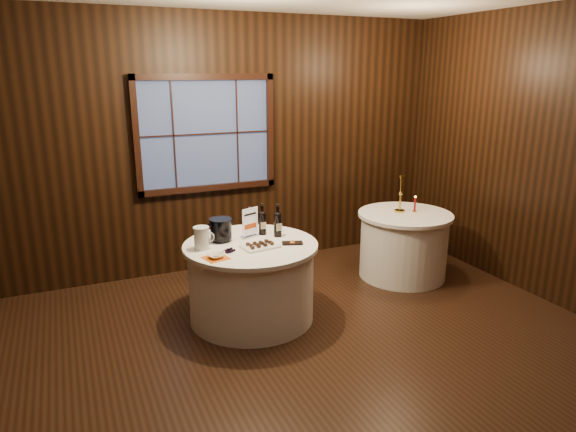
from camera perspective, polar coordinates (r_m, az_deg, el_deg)
name	(u,v)px	position (r m, az deg, el deg)	size (l,w,h in m)	color
ground	(294,369)	(4.37, 0.66, -16.64)	(6.00, 6.00, 0.00)	black
back_wall	(206,143)	(6.09, -9.10, 8.05)	(6.00, 0.10, 3.00)	black
main_table	(251,281)	(5.02, -4.09, -7.21)	(1.28, 1.28, 0.77)	white
side_table	(403,245)	(6.17, 12.70, -3.11)	(1.08, 1.08, 0.77)	white
sign_stand	(250,227)	(5.03, -4.28, -1.24)	(0.18, 0.14, 0.31)	#BABAC1
port_bottle_left	(262,221)	(5.11, -2.87, -0.58)	(0.08, 0.08, 0.32)	black
port_bottle_right	(278,222)	(5.04, -1.14, -0.72)	(0.08, 0.08, 0.33)	black
ice_bucket	(221,229)	(4.95, -7.47, -1.48)	(0.22, 0.22, 0.22)	black
chocolate_plate	(260,246)	(4.76, -3.13, -3.29)	(0.36, 0.26, 0.05)	white
chocolate_box	(292,243)	(4.86, 0.49, -3.03)	(0.20, 0.10, 0.02)	black
grape_bunch	(230,250)	(4.66, -6.45, -3.83)	(0.16, 0.07, 0.04)	black
glass_pitcher	(202,238)	(4.76, -9.57, -2.40)	(0.19, 0.15, 0.21)	silver
orange_napkin	(216,258)	(4.54, -8.01, -4.64)	(0.20, 0.20, 0.00)	#DC5D12
cracker_bowl	(216,256)	(4.54, -8.02, -4.43)	(0.14, 0.14, 0.03)	white
brass_candlestick	(400,199)	(6.06, 12.36, 1.89)	(0.12, 0.12, 0.44)	gold
red_candle	(415,206)	(6.11, 13.91, 1.13)	(0.05, 0.05, 0.19)	gold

